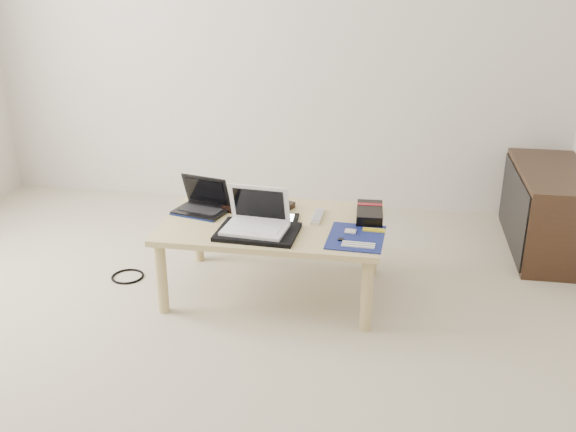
% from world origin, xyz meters
% --- Properties ---
extents(ground, '(4.00, 4.00, 0.00)m').
position_xyz_m(ground, '(0.00, 0.00, 0.00)').
color(ground, beige).
rests_on(ground, ground).
extents(coffee_table, '(1.10, 0.70, 0.40)m').
position_xyz_m(coffee_table, '(0.27, 0.65, 0.35)').
color(coffee_table, tan).
rests_on(coffee_table, ground).
extents(media_cabinet, '(0.41, 0.90, 0.50)m').
position_xyz_m(media_cabinet, '(1.77, 1.45, 0.25)').
color(media_cabinet, '#3D2918').
rests_on(media_cabinet, ground).
extents(book, '(0.37, 0.35, 0.03)m').
position_xyz_m(book, '(0.16, 0.80, 0.42)').
color(book, black).
rests_on(book, coffee_table).
extents(netbook, '(0.30, 0.25, 0.19)m').
position_xyz_m(netbook, '(-0.13, 0.72, 0.44)').
color(netbook, black).
rests_on(netbook, coffee_table).
extents(tablet, '(0.24, 0.19, 0.01)m').
position_xyz_m(tablet, '(0.27, 0.66, 0.41)').
color(tablet, black).
rests_on(tablet, coffee_table).
extents(remote, '(0.05, 0.20, 0.02)m').
position_xyz_m(remote, '(0.49, 0.72, 0.41)').
color(remote, silver).
rests_on(remote, coffee_table).
extents(neoprene_sleeve, '(0.40, 0.30, 0.02)m').
position_xyz_m(neoprene_sleeve, '(0.22, 0.47, 0.41)').
color(neoprene_sleeve, black).
rests_on(neoprene_sleeve, coffee_table).
extents(white_laptop, '(0.32, 0.24, 0.21)m').
position_xyz_m(white_laptop, '(0.21, 0.49, 0.46)').
color(white_laptop, white).
rests_on(white_laptop, neoprene_sleeve).
extents(motherboard, '(0.28, 0.34, 0.02)m').
position_xyz_m(motherboard, '(0.70, 0.51, 0.40)').
color(motherboard, '#0B184B').
rests_on(motherboard, coffee_table).
extents(gpu_box, '(0.14, 0.27, 0.06)m').
position_xyz_m(gpu_box, '(0.75, 0.77, 0.43)').
color(gpu_box, black).
rests_on(gpu_box, coffee_table).
extents(cable_coil, '(0.12, 0.12, 0.01)m').
position_xyz_m(cable_coil, '(0.09, 0.58, 0.41)').
color(cable_coil, black).
rests_on(cable_coil, coffee_table).
extents(floor_cable_coil, '(0.18, 0.18, 0.01)m').
position_xyz_m(floor_cable_coil, '(-0.56, 0.66, 0.01)').
color(floor_cable_coil, black).
rests_on(floor_cable_coil, ground).
extents(floor_cable_trail, '(0.15, 0.34, 0.01)m').
position_xyz_m(floor_cable_trail, '(-0.43, 0.74, 0.00)').
color(floor_cable_trail, black).
rests_on(floor_cable_trail, ground).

